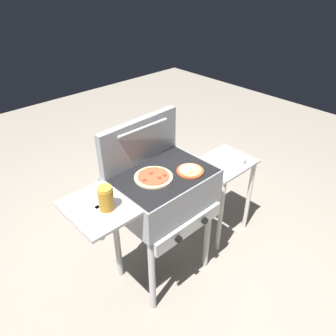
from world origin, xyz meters
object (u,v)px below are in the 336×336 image
object	(u,v)px
pizza_pepperoni	(154,177)
topping_bowl_near	(239,160)
grill	(161,193)
sauce_jar	(106,198)
prep_table	(223,182)
topping_bowl_far	(206,164)
pizza_cheese	(191,171)

from	to	relation	value
pizza_pepperoni	topping_bowl_near	bearing A→B (deg)	-5.63
grill	sauce_jar	size ratio (longest dim) A/B	6.82
sauce_jar	prep_table	size ratio (longest dim) A/B	0.20
grill	sauce_jar	xyz separation A→B (m)	(-0.43, -0.04, 0.21)
prep_table	topping_bowl_far	xyz separation A→B (m)	(-0.16, 0.05, 0.22)
prep_table	topping_bowl_far	bearing A→B (deg)	161.68
grill	topping_bowl_far	xyz separation A→B (m)	(0.51, 0.06, -0.02)
pizza_pepperoni	topping_bowl_far	bearing A→B (deg)	5.82
topping_bowl_near	grill	bearing A→B (deg)	173.91
grill	pizza_cheese	bearing A→B (deg)	-34.15
pizza_cheese	prep_table	bearing A→B (deg)	12.07
pizza_pepperoni	topping_bowl_far	distance (m)	0.60
topping_bowl_near	pizza_pepperoni	bearing A→B (deg)	174.37
grill	topping_bowl_far	distance (m)	0.52
topping_bowl_near	topping_bowl_far	distance (m)	0.27
grill	prep_table	size ratio (longest dim) A/B	1.35
pizza_pepperoni	prep_table	distance (m)	0.83
topping_bowl_near	topping_bowl_far	bearing A→B (deg)	149.24
pizza_pepperoni	pizza_cheese	world-z (taller)	same
sauce_jar	prep_table	world-z (taller)	sauce_jar
sauce_jar	topping_bowl_near	size ratio (longest dim) A/B	1.41
prep_table	topping_bowl_far	world-z (taller)	topping_bowl_far
pizza_cheese	prep_table	world-z (taller)	pizza_cheese
grill	pizza_cheese	xyz separation A→B (m)	(0.16, -0.11, 0.15)
pizza_pepperoni	grill	bearing A→B (deg)	0.27
grill	pizza_pepperoni	distance (m)	0.16
topping_bowl_far	topping_bowl_near	bearing A→B (deg)	-30.76
grill	topping_bowl_far	size ratio (longest dim) A/B	10.65
sauce_jar	grill	bearing A→B (deg)	5.60
prep_table	topping_bowl_near	distance (m)	0.25
pizza_cheese	topping_bowl_far	world-z (taller)	pizza_cheese
pizza_cheese	topping_bowl_near	size ratio (longest dim) A/B	1.75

